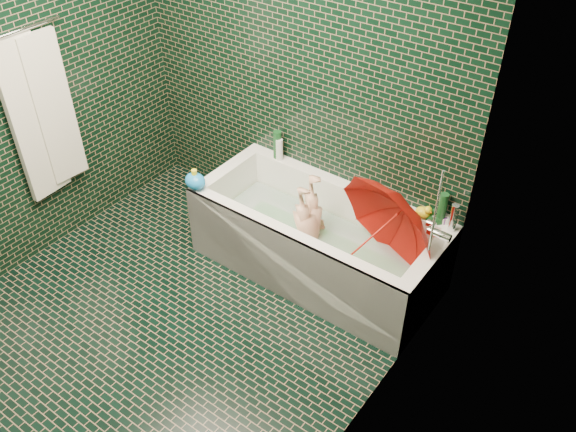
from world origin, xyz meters
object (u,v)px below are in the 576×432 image
Objects in this scene: child at (310,235)px; bath_toy at (195,181)px; umbrella at (373,235)px; bathtub at (316,247)px; rubber_duck at (424,212)px.

bath_toy is at bearing -71.86° from child.
bath_toy is at bearing -148.46° from umbrella.
bathtub is 9.31× the size of bath_toy.
umbrella is at bearing -5.57° from bath_toy.
bathtub is at bearing 3.16° from bath_toy.
bathtub is 2.42× the size of umbrella.
rubber_duck reaches higher than bathtub.
umbrella is at bearing -94.35° from rubber_duck.
umbrella is 1.27m from bath_toy.
bath_toy is (-1.40, -0.63, 0.02)m from rubber_duck.
umbrella is at bearing -4.81° from bathtub.
child is at bearing -157.85° from bathtub.
bathtub is at bearing -165.57° from umbrella.
child is 1.20× the size of umbrella.
bathtub is at bearing -131.98° from rubber_duck.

